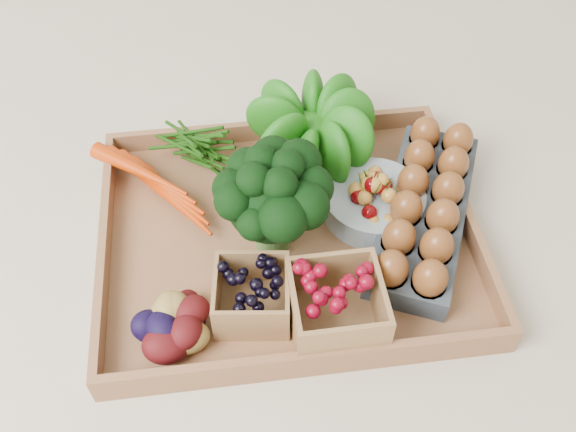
{
  "coord_description": "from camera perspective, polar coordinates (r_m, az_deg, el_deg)",
  "views": [
    {
      "loc": [
        -0.08,
        -0.6,
        0.77
      ],
      "look_at": [
        0.0,
        0.0,
        0.06
      ],
      "focal_mm": 40.0,
      "sensor_mm": 36.0,
      "label": 1
    }
  ],
  "objects": [
    {
      "name": "carrots",
      "position": [
        1.02,
        -11.21,
        2.54
      ],
      "size": [
        0.19,
        0.13,
        0.04
      ],
      "primitive_type": null,
      "color": "#BF3104",
      "rests_on": "tray"
    },
    {
      "name": "lettuce",
      "position": [
        1.03,
        2.25,
        8.11
      ],
      "size": [
        0.14,
        0.14,
        0.14
      ],
      "primitive_type": "sphere",
      "color": "#17580D",
      "rests_on": "tray"
    },
    {
      "name": "potatoes",
      "position": [
        0.85,
        -9.84,
        -9.03
      ],
      "size": [
        0.14,
        0.14,
        0.08
      ],
      "primitive_type": null,
      "color": "#38080A",
      "rests_on": "tray"
    },
    {
      "name": "punnet_blackberry",
      "position": [
        0.86,
        -3.22,
        -7.06
      ],
      "size": [
        0.11,
        0.11,
        0.07
      ],
      "primitive_type": "cube",
      "rotation": [
        0.0,
        0.0,
        -0.12
      ],
      "color": "black",
      "rests_on": "tray"
    },
    {
      "name": "egg_carton",
      "position": [
        0.99,
        11.97,
        0.19
      ],
      "size": [
        0.25,
        0.35,
        0.04
      ],
      "primitive_type": "cube",
      "rotation": [
        0.0,
        0.0,
        -0.43
      ],
      "color": "#394048",
      "rests_on": "tray"
    },
    {
      "name": "cherry_bowl",
      "position": [
        0.99,
        7.6,
        1.19
      ],
      "size": [
        0.16,
        0.16,
        0.04
      ],
      "primitive_type": "cylinder",
      "color": "#8C9EA5",
      "rests_on": "tray"
    },
    {
      "name": "broccoli",
      "position": [
        0.91,
        -1.45,
        -0.06
      ],
      "size": [
        0.16,
        0.16,
        0.13
      ],
      "primitive_type": null,
      "color": "black",
      "rests_on": "tray"
    },
    {
      "name": "ground",
      "position": [
        0.98,
        -0.0,
        -2.27
      ],
      "size": [
        4.0,
        4.0,
        0.0
      ],
      "primitive_type": "plane",
      "color": "beige",
      "rests_on": "ground"
    },
    {
      "name": "punnet_raspberry",
      "position": [
        0.85,
        4.33,
        -8.04
      ],
      "size": [
        0.12,
        0.12,
        0.08
      ],
      "primitive_type": "cube",
      "rotation": [
        0.0,
        0.0,
        0.01
      ],
      "color": "#670415",
      "rests_on": "tray"
    },
    {
      "name": "tray",
      "position": [
        0.97,
        -0.0,
        -2.0
      ],
      "size": [
        0.55,
        0.45,
        0.01
      ],
      "primitive_type": "cube",
      "color": "#8F5F3C",
      "rests_on": "ground"
    }
  ]
}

